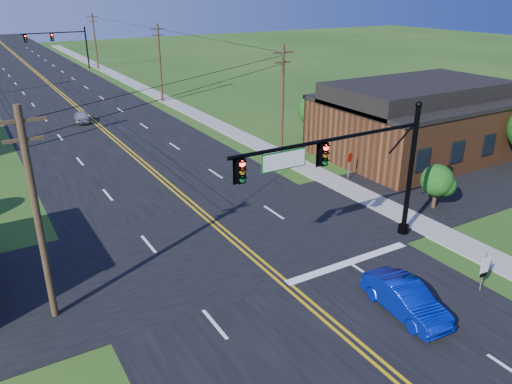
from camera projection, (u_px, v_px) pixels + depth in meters
ground at (392, 380)px, 17.57m from camera, size 260.00×260.00×0.00m
road_main at (76, 108)px, 57.30m from camera, size 16.00×220.00×0.04m
road_cross at (232, 242)px, 27.10m from camera, size 70.00×10.00×0.04m
sidewalk at (195, 114)px, 54.31m from camera, size 2.00×160.00×0.08m
signal_mast_main at (348, 167)px, 24.18m from camera, size 11.30×0.60×7.48m
signal_mast_far at (59, 42)px, 81.52m from camera, size 10.98×0.60×7.48m
brick_building at (413, 127)px, 40.44m from camera, size 14.20×11.20×4.70m
utility_pole_left_a at (37, 214)px, 19.23m from camera, size 1.80×0.28×9.00m
utility_pole_right_a at (282, 102)px, 37.90m from camera, size 1.80×0.28×9.00m
utility_pole_right_b at (160, 62)px, 58.56m from camera, size 1.80×0.28×9.00m
utility_pole_right_c at (95, 40)px, 82.40m from camera, size 1.80×0.28×9.00m
tree_right_back at (314, 110)px, 44.81m from camera, size 3.00×3.00×4.10m
shrub_corner at (437, 181)px, 30.57m from camera, size 2.00×2.00×2.86m
blue_car at (405, 299)px, 20.91m from camera, size 1.85×4.38×1.41m
distant_car at (82, 117)px, 50.81m from camera, size 1.86×3.64×1.18m
route_sign at (484, 269)px, 22.29m from camera, size 0.50×0.09×2.00m
stop_sign at (349, 160)px, 35.32m from camera, size 0.71×0.25×2.05m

